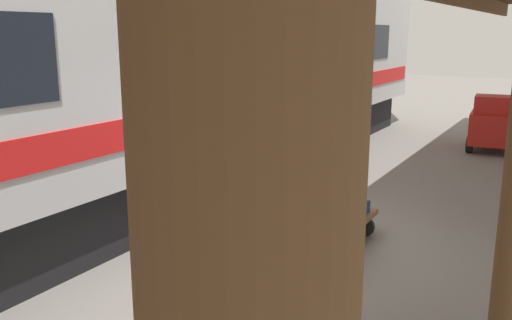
% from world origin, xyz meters
% --- Properties ---
extents(ground_plane, '(60.00, 60.00, 0.00)m').
position_xyz_m(ground_plane, '(0.00, 0.00, 0.00)').
color(ground_plane, slate).
extents(train_car, '(3.02, 20.59, 4.00)m').
position_xyz_m(train_car, '(3.40, 0.00, 2.06)').
color(train_car, '#B7BABF').
rests_on(train_car, ground_plane).
extents(luggage_cart, '(1.20, 1.97, 0.34)m').
position_xyz_m(luggage_cart, '(0.20, 0.16, 0.29)').
color(luggage_cart, brown).
rests_on(luggage_cart, ground_plane).
extents(suitcase_slate_roller, '(0.52, 0.58, 0.20)m').
position_xyz_m(suitcase_slate_roller, '(-0.06, 0.70, 0.44)').
color(suitcase_slate_roller, '#4C515B').
rests_on(suitcase_slate_roller, luggage_cart).
extents(suitcase_navy_fabric, '(0.53, 0.62, 0.16)m').
position_xyz_m(suitcase_navy_fabric, '(-0.06, -0.38, 0.42)').
color(suitcase_navy_fabric, navy).
rests_on(suitcase_navy_fabric, luggage_cart).
extents(suitcase_olive_duffel, '(0.53, 0.59, 0.21)m').
position_xyz_m(suitcase_olive_duffel, '(-0.06, 0.16, 0.45)').
color(suitcase_olive_duffel, brown).
rests_on(suitcase_olive_duffel, luggage_cart).
extents(suitcase_brown_leather, '(0.43, 0.56, 0.21)m').
position_xyz_m(suitcase_brown_leather, '(0.46, 0.70, 0.45)').
color(suitcase_brown_leather, brown).
rests_on(suitcase_brown_leather, luggage_cart).
extents(suitcase_black_hardshell, '(0.54, 0.60, 0.27)m').
position_xyz_m(suitcase_black_hardshell, '(0.46, -0.38, 0.48)').
color(suitcase_black_hardshell, black).
rests_on(suitcase_black_hardshell, luggage_cart).
extents(suitcase_gray_aluminum, '(0.49, 0.66, 0.21)m').
position_xyz_m(suitcase_gray_aluminum, '(0.46, 0.16, 0.45)').
color(suitcase_gray_aluminum, '#9EA0A5').
rests_on(suitcase_gray_aluminum, luggage_cart).
extents(suitcase_tan_vintage, '(0.36, 0.42, 0.14)m').
position_xyz_m(suitcase_tan_vintage, '(-0.07, 0.14, 0.62)').
color(suitcase_tan_vintage, tan).
rests_on(suitcase_tan_vintage, suitcase_olive_duffel).
extents(suitcase_orange_carryall, '(0.35, 0.40, 0.19)m').
position_xyz_m(suitcase_orange_carryall, '(0.48, 0.12, 0.65)').
color(suitcase_orange_carryall, '#CC6B23').
rests_on(suitcase_orange_carryall, suitcase_gray_aluminum).
extents(suitcase_maroon_trunk, '(0.42, 0.41, 0.16)m').
position_xyz_m(suitcase_maroon_trunk, '(0.49, 0.69, 0.63)').
color(suitcase_maroon_trunk, maroon).
rests_on(suitcase_maroon_trunk, suitcase_brown_leather).
extents(suitcase_yellow_case, '(0.40, 0.51, 0.22)m').
position_xyz_m(suitcase_yellow_case, '(-0.05, 0.74, 0.66)').
color(suitcase_yellow_case, gold).
rests_on(suitcase_yellow_case, suitcase_slate_roller).
extents(suitcase_burgundy_valise, '(0.36, 0.45, 0.18)m').
position_xyz_m(suitcase_burgundy_valise, '(-0.10, 0.14, 0.78)').
color(suitcase_burgundy_valise, maroon).
rests_on(suitcase_burgundy_valise, suitcase_tan_vintage).
extents(suitcase_cream_canvas, '(0.36, 0.46, 0.23)m').
position_xyz_m(suitcase_cream_canvas, '(0.45, 0.13, 0.85)').
color(suitcase_cream_canvas, beige).
rests_on(suitcase_cream_canvas, suitcase_orange_carryall).
extents(porter_in_overalls, '(0.73, 0.56, 1.70)m').
position_xyz_m(porter_in_overalls, '(0.94, 0.42, 0.93)').
color(porter_in_overalls, navy).
rests_on(porter_in_overalls, ground_plane).
extents(porter_by_door, '(0.74, 0.62, 1.70)m').
position_xyz_m(porter_by_door, '(1.63, 0.28, 0.93)').
color(porter_by_door, '#332D28').
rests_on(porter_by_door, ground_plane).
extents(baggage_tug, '(1.25, 1.79, 1.30)m').
position_xyz_m(baggage_tug, '(-1.01, -7.49, 0.63)').
color(baggage_tug, '#B21E19').
rests_on(baggage_tug, ground_plane).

